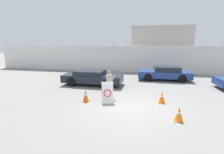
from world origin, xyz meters
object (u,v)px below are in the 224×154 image
object	(u,v)px
barricade_sign	(107,92)
traffic_cone_mid	(86,96)
security_guard	(109,83)
traffic_cone_far	(179,114)
parked_car_front_coupe	(92,77)
traffic_cone_near	(162,97)
parked_car_rear_sedan	(165,73)

from	to	relation	value
barricade_sign	traffic_cone_mid	world-z (taller)	barricade_sign
traffic_cone_mid	barricade_sign	bearing A→B (deg)	6.66
security_guard	traffic_cone_mid	xyz separation A→B (m)	(-1.20, -0.94, -0.60)
traffic_cone_far	parked_car_front_coupe	xyz separation A→B (m)	(-5.78, 5.53, 0.30)
security_guard	traffic_cone_near	world-z (taller)	security_guard
security_guard	traffic_cone_near	bearing A→B (deg)	-83.96
traffic_cone_mid	parked_car_front_coupe	distance (m)	4.02
traffic_cone_mid	traffic_cone_near	bearing A→B (deg)	9.01
traffic_cone_near	parked_car_front_coupe	xyz separation A→B (m)	(-5.21, 3.23, 0.30)
traffic_cone_far	parked_car_rear_sedan	distance (m)	8.65
security_guard	barricade_sign	bearing A→B (deg)	-164.53
barricade_sign	parked_car_front_coupe	bearing A→B (deg)	105.25
barricade_sign	traffic_cone_far	world-z (taller)	barricade_sign
parked_car_rear_sedan	security_guard	bearing A→B (deg)	56.66
traffic_cone_far	parked_car_rear_sedan	bearing A→B (deg)	89.42
security_guard	traffic_cone_far	xyz separation A→B (m)	(3.71, -2.54, -0.62)
barricade_sign	parked_car_rear_sedan	bearing A→B (deg)	47.31
parked_car_front_coupe	parked_car_rear_sedan	bearing A→B (deg)	28.89
security_guard	traffic_cone_near	xyz separation A→B (m)	(3.14, -0.25, -0.62)
traffic_cone_mid	parked_car_front_coupe	xyz separation A→B (m)	(-0.87, 3.92, 0.27)
parked_car_rear_sedan	barricade_sign	bearing A→B (deg)	60.13
traffic_cone_mid	traffic_cone_far	distance (m)	5.16
traffic_cone_near	traffic_cone_mid	size ratio (longest dim) A/B	0.93
parked_car_rear_sedan	traffic_cone_far	bearing A→B (deg)	87.94
traffic_cone_near	traffic_cone_far	world-z (taller)	traffic_cone_near
traffic_cone_near	security_guard	bearing A→B (deg)	175.45
traffic_cone_near	parked_car_rear_sedan	xyz separation A→B (m)	(0.66, 6.36, 0.31)
security_guard	parked_car_rear_sedan	xyz separation A→B (m)	(3.79, 6.11, -0.31)
security_guard	traffic_cone_mid	bearing A→B (deg)	138.56
traffic_cone_near	parked_car_rear_sedan	bearing A→B (deg)	84.11
security_guard	parked_car_front_coupe	world-z (taller)	security_guard
barricade_sign	traffic_cone_near	world-z (taller)	barricade_sign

